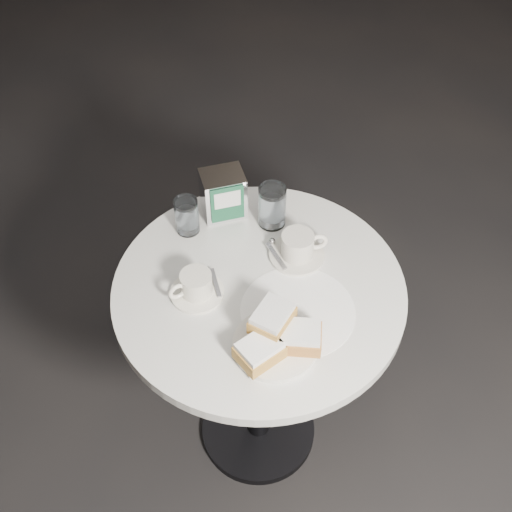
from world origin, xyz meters
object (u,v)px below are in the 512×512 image
Objects in this scene: cafe_table at (259,334)px; water_glass_right at (272,207)px; coffee_cup_left at (196,286)px; coffee_cup_right at (298,247)px; water_glass_left at (187,216)px; napkin_dispenser at (223,194)px; beignet_plate at (277,338)px.

water_glass_right is (0.11, 0.19, 0.25)m from cafe_table.
coffee_cup_right is (0.27, 0.03, 0.00)m from coffee_cup_left.
water_glass_right reaches higher than coffee_cup_left.
napkin_dispenser is (0.11, 0.03, 0.02)m from water_glass_left.
beignet_plate is 0.45m from napkin_dispenser.
water_glass_left is at bearing 166.04° from water_glass_right.
cafe_table is 5.90× the size of napkin_dispenser.
napkin_dispenser is (0.15, 0.24, 0.03)m from coffee_cup_left.
coffee_cup_right is at bearing -3.45° from coffee_cup_left.
beignet_plate reaches higher than coffee_cup_right.
napkin_dispenser reaches higher than water_glass_right.
coffee_cup_right is 1.37× the size of water_glass_right.
napkin_dispenser is at bearing 128.51° from coffee_cup_right.
water_glass_right reaches higher than water_glass_left.
coffee_cup_right is 0.29m from water_glass_left.
water_glass_right reaches higher than cafe_table.
water_glass_left is at bearing 100.21° from beignet_plate.
water_glass_left is (-0.23, 0.18, 0.02)m from coffee_cup_right.
cafe_table is at bearing 81.05° from beignet_plate.
napkin_dispenser is (0.00, 0.27, 0.26)m from cafe_table.
coffee_cup_right is (0.12, 0.05, 0.23)m from cafe_table.
coffee_cup_right is at bearing -39.29° from water_glass_left.
water_glass_right is at bearing -33.27° from napkin_dispenser.
cafe_table is at bearing -66.80° from water_glass_left.
water_glass_right is (-0.02, 0.13, 0.02)m from coffee_cup_right.
coffee_cup_left is at bearing -148.19° from water_glass_right.
water_glass_left is at bearing 150.28° from coffee_cup_right.
cafe_table is 7.56× the size of water_glass_left.
water_glass_right reaches higher than beignet_plate.
napkin_dispenser is at bearing 48.92° from coffee_cup_left.
coffee_cup_left is 0.92× the size of coffee_cup_right.
water_glass_right is 0.91× the size of napkin_dispenser.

